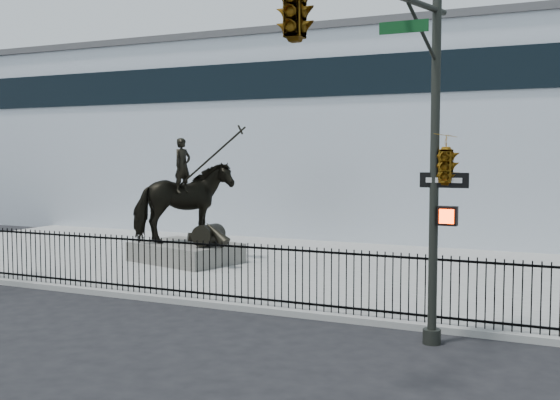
% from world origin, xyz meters
% --- Properties ---
extents(ground, '(120.00, 120.00, 0.00)m').
position_xyz_m(ground, '(0.00, 0.00, 0.00)').
color(ground, black).
rests_on(ground, ground).
extents(plaza, '(30.00, 12.00, 0.15)m').
position_xyz_m(plaza, '(0.00, 7.00, 0.07)').
color(plaza, gray).
rests_on(plaza, ground).
extents(building, '(44.00, 14.00, 9.00)m').
position_xyz_m(building, '(0.00, 20.00, 4.50)').
color(building, white).
rests_on(building, ground).
extents(picket_fence, '(22.10, 0.10, 1.50)m').
position_xyz_m(picket_fence, '(0.00, 1.25, 0.90)').
color(picket_fence, black).
rests_on(picket_fence, plaza).
extents(statue_plinth, '(3.95, 3.20, 0.65)m').
position_xyz_m(statue_plinth, '(-2.48, 5.98, 0.47)').
color(statue_plinth, '#54524D').
rests_on(statue_plinth, plaza).
extents(equestrian_statue, '(4.28, 3.25, 3.75)m').
position_xyz_m(equestrian_statue, '(-2.42, 5.96, 2.15)').
color(equestrian_statue, black).
rests_on(equestrian_statue, statue_plinth).
extents(traffic_signal_right, '(2.17, 6.86, 7.00)m').
position_xyz_m(traffic_signal_right, '(6.47, -2.00, 4.85)').
color(traffic_signal_right, '#252722').
rests_on(traffic_signal_right, ground).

